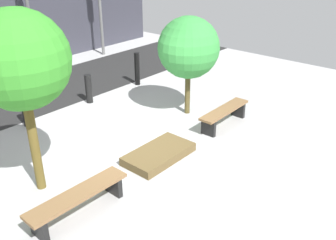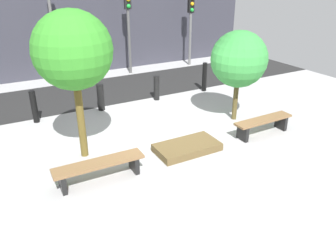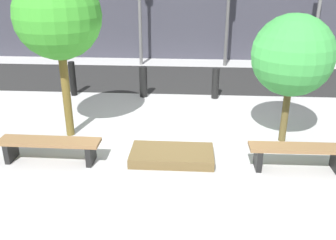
{
  "view_description": "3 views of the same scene",
  "coord_description": "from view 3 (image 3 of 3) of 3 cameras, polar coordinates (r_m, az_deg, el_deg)",
  "views": [
    {
      "loc": [
        -5.3,
        -5.58,
        4.37
      ],
      "look_at": [
        0.51,
        -0.61,
        0.69
      ],
      "focal_mm": 40.0,
      "sensor_mm": 36.0,
      "label": 1
    },
    {
      "loc": [
        -3.9,
        -6.88,
        4.03
      ],
      "look_at": [
        -0.49,
        -0.68,
        0.91
      ],
      "focal_mm": 35.0,
      "sensor_mm": 36.0,
      "label": 2
    },
    {
      "loc": [
        0.34,
        -7.18,
        3.53
      ],
      "look_at": [
        -0.11,
        -0.33,
        0.64
      ],
      "focal_mm": 40.0,
      "sensor_mm": 36.0,
      "label": 3
    }
  ],
  "objects": [
    {
      "name": "bollard_center",
      "position": [
        10.57,
        7.24,
        5.56
      ],
      "size": [
        0.2,
        0.2,
        0.86
      ],
      "primitive_type": "cylinder",
      "color": "black",
      "rests_on": "ground"
    },
    {
      "name": "bollard_right",
      "position": [
        10.86,
        18.05,
        5.69
      ],
      "size": [
        0.17,
        0.17,
        1.09
      ],
      "primitive_type": "cylinder",
      "color": "black",
      "rests_on": "ground"
    },
    {
      "name": "traffic_light_east",
      "position": [
        14.49,
        22.15,
        16.17
      ],
      "size": [
        0.28,
        0.27,
        3.24
      ],
      "color": "#5F5F5F",
      "rests_on": "ground"
    },
    {
      "name": "ground_plane",
      "position": [
        8.01,
        0.91,
        -3.38
      ],
      "size": [
        18.0,
        18.0,
        0.0
      ],
      "primitive_type": "plane",
      "color": "#A4A4A4"
    },
    {
      "name": "tree_behind_right_bench",
      "position": [
        7.86,
        18.46,
        9.28
      ],
      "size": [
        1.63,
        1.63,
        2.67
      ],
      "color": "#4F4322",
      "rests_on": "ground"
    },
    {
      "name": "bench_right",
      "position": [
        7.25,
        19.21,
        -4.73
      ],
      "size": [
        1.79,
        0.4,
        0.46
      ],
      "rotation": [
        0.0,
        0.0,
        0.01
      ],
      "color": "black",
      "rests_on": "ground"
    },
    {
      "name": "bollard_left",
      "position": [
        10.64,
        -3.78,
        5.82
      ],
      "size": [
        0.22,
        0.22,
        0.87
      ],
      "primitive_type": "cylinder",
      "color": "black",
      "rests_on": "ground"
    },
    {
      "name": "planter_bed",
      "position": [
        7.27,
        0.6,
        -5.4
      ],
      "size": [
        1.6,
        0.86,
        0.19
      ],
      "primitive_type": "cube",
      "color": "brown",
      "rests_on": "ground"
    },
    {
      "name": "bollard_far_left",
      "position": [
        11.06,
        -14.32,
        6.12
      ],
      "size": [
        0.18,
        0.18,
        0.98
      ],
      "primitive_type": "cylinder",
      "color": "black",
      "rests_on": "ground"
    },
    {
      "name": "tree_behind_left_bench",
      "position": [
        7.94,
        -16.45,
        14.86
      ],
      "size": [
        1.73,
        1.73,
        3.44
      ],
      "color": "brown",
      "rests_on": "ground"
    },
    {
      "name": "bench_left",
      "position": [
        7.47,
        -17.58,
        -3.76
      ],
      "size": [
        1.94,
        0.44,
        0.44
      ],
      "rotation": [
        0.0,
        0.0,
        -0.01
      ],
      "color": "black",
      "rests_on": "ground"
    },
    {
      "name": "building_facade",
      "position": [
        15.09,
        2.48,
        15.52
      ],
      "size": [
        16.2,
        0.5,
        3.25
      ],
      "primitive_type": "cube",
      "color": "#33333D",
      "rests_on": "ground"
    },
    {
      "name": "road_strip",
      "position": [
        12.42,
        2.01,
        6.29
      ],
      "size": [
        18.0,
        3.14,
        0.01
      ],
      "primitive_type": "cube",
      "color": "black",
      "rests_on": "ground"
    }
  ]
}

